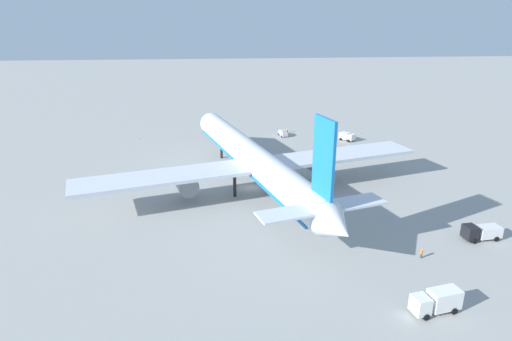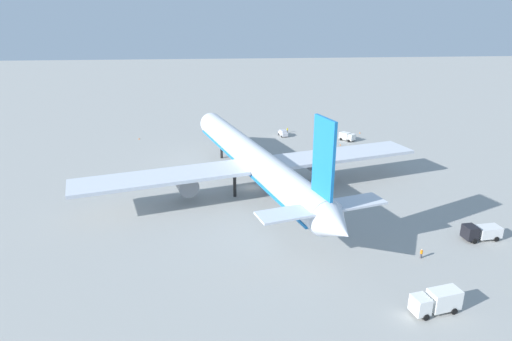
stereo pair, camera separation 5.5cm
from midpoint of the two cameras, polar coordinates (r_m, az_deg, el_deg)
The scene contains 12 objects.
ground_plane at distance 99.63m, azimuth -0.60°, elevation -2.26°, with size 600.00×600.00×0.00m, color #9E9E99.
airliner at distance 95.89m, azimuth -0.40°, elevation 1.44°, with size 76.60×75.80×22.95m.
service_truck_0 at distance 64.79m, azimuth 22.44°, elevation -15.37°, with size 3.58×7.04×3.09m.
service_truck_1 at distance 139.30m, azimuth 11.73°, elevation 4.38°, with size 5.11×4.76×2.40m.
service_truck_2 at distance 86.64m, azimuth 27.21°, elevation -7.10°, with size 3.25×6.83×2.77m.
service_van at distance 141.83m, azimuth 3.52°, elevation 4.90°, with size 4.76×2.72×1.97m.
ground_worker_1 at distance 76.82m, azimuth 20.68°, elevation -10.05°, with size 0.57×0.57×1.65m.
ground_worker_3 at distance 146.15m, azimuth 4.07°, elevation 5.26°, with size 0.46×0.46×1.66m.
traffic_cone_0 at distance 110.97m, azimuth -22.15°, elevation -1.28°, with size 0.36×0.36×0.55m, color orange.
traffic_cone_1 at distance 142.67m, azimuth -14.98°, elevation 4.03°, with size 0.36×0.36×0.55m, color orange.
traffic_cone_2 at distance 148.95m, azimuth 13.33°, elevation 4.82°, with size 0.36×0.36×0.55m, color orange.
traffic_cone_3 at distance 133.80m, azimuth 10.88°, elevation 3.32°, with size 0.36×0.36×0.55m, color orange.
Camera 1 is at (-92.03, 7.60, 37.41)m, focal length 30.78 mm.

